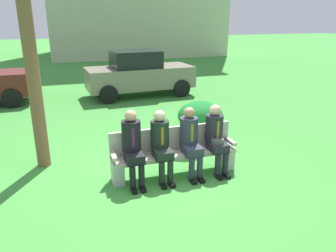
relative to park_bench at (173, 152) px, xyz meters
name	(u,v)px	position (x,y,z in m)	size (l,w,h in m)	color
ground_plane	(164,169)	(-0.13, 0.20, -0.44)	(80.00, 80.00, 0.00)	#3F8D39
park_bench	(173,152)	(0.00, 0.00, 0.00)	(2.39, 0.44, 0.90)	#B7AD9E
seated_man_leftmost	(133,144)	(-0.81, -0.13, 0.31)	(0.34, 0.72, 1.35)	black
seated_man_centerleft	(161,142)	(-0.28, -0.13, 0.29)	(0.34, 0.72, 1.30)	#1E2823
seated_man_centerright	(190,138)	(0.29, -0.13, 0.29)	(0.34, 0.72, 1.31)	#2D3342
seated_man_rightmost	(216,135)	(0.81, -0.13, 0.29)	(0.34, 0.72, 1.31)	#23232D
shrub_near_bench	(185,139)	(0.61, 0.95, -0.15)	(0.92, 0.84, 0.57)	#265331
shrub_mid_lawn	(200,115)	(1.51, 2.24, -0.06)	(1.21, 1.10, 0.75)	#1B772E
parked_car_far	(139,74)	(0.86, 6.51, 0.40)	(3.99, 1.91, 1.68)	slate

